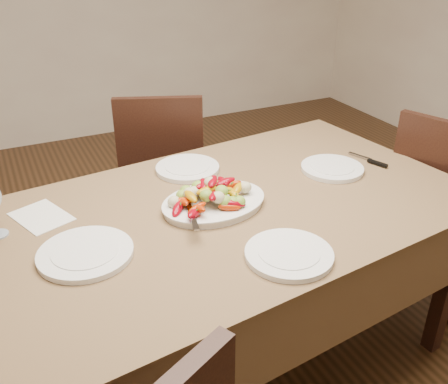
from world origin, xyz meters
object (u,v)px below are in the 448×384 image
dining_table (224,291)px  plate_far (188,168)px  plate_near (289,255)px  chair_right (447,207)px  plate_left (86,253)px  plate_right (332,169)px  chair_far (164,172)px  serving_platter (214,204)px

dining_table → plate_far: bearing=90.2°
plate_far → plate_near: 0.71m
chair_right → plate_left: 1.70m
dining_table → plate_right: 0.67m
chair_far → plate_left: chair_far is taller
chair_right → plate_right: chair_right is taller
chair_right → plate_far: bearing=53.9°
dining_table → chair_right: size_ratio=1.94×
dining_table → plate_near: bearing=-83.1°
chair_right → plate_right: (-0.63, 0.09, 0.29)m
chair_far → chair_right: 1.43m
plate_left → plate_far: 0.67m
plate_near → plate_right: bearing=42.1°
serving_platter → plate_near: (0.08, -0.38, -0.00)m
plate_left → dining_table: bearing=9.6°
plate_left → plate_near: size_ratio=1.08×
serving_platter → plate_near: serving_platter is taller
plate_near → dining_table: bearing=96.9°
plate_left → chair_right: bearing=2.6°
plate_far → plate_near: size_ratio=0.97×
plate_near → plate_left: bearing=153.6°
plate_left → plate_right: bearing=9.2°
chair_right → plate_left: (-1.68, -0.07, 0.29)m
dining_table → serving_platter: bearing=150.7°
dining_table → plate_right: size_ratio=7.22×
dining_table → serving_platter: (-0.03, 0.02, 0.39)m
plate_far → plate_right: bearing=-25.9°
chair_right → plate_right: bearing=62.3°
plate_right → plate_near: same height
dining_table → plate_far: (-0.00, 0.34, 0.39)m
serving_platter → plate_right: size_ratio=1.47×
serving_platter → plate_right: serving_platter is taller
chair_far → serving_platter: 0.97m
chair_far → plate_right: chair_far is taller
chair_far → plate_left: (-0.60, -1.02, 0.29)m
plate_far → chair_far: bearing=81.1°
chair_right → serving_platter: size_ratio=2.53×
dining_table → serving_platter: size_ratio=4.90×
serving_platter → plate_left: size_ratio=1.29×
chair_far → plate_right: 1.01m
chair_far → chair_right: same height
serving_platter → plate_left: bearing=-167.7°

